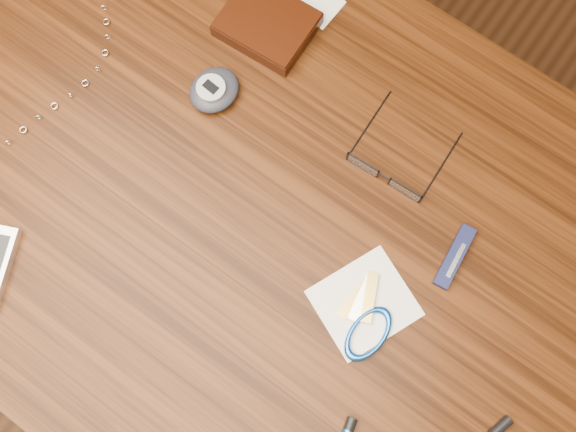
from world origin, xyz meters
name	(u,v)px	position (x,y,z in m)	size (l,w,h in m)	color
ground	(268,288)	(0.00, 0.00, 0.00)	(3.80, 3.80, 0.00)	#472814
desk	(254,222)	(0.00, 0.00, 0.65)	(1.00, 0.70, 0.75)	#361908
wallet_and_card	(268,23)	(-0.12, 0.20, 0.76)	(0.12, 0.14, 0.02)	black
eyeglasses	(386,174)	(0.11, 0.12, 0.76)	(0.11, 0.11, 0.02)	black
pedometer	(214,90)	(-0.12, 0.09, 0.76)	(0.06, 0.07, 0.03)	#21232C
notepad_keys	(366,319)	(0.19, -0.03, 0.75)	(0.13, 0.13, 0.01)	white
pocket_knife	(454,257)	(0.23, 0.09, 0.75)	(0.03, 0.08, 0.01)	#11123E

